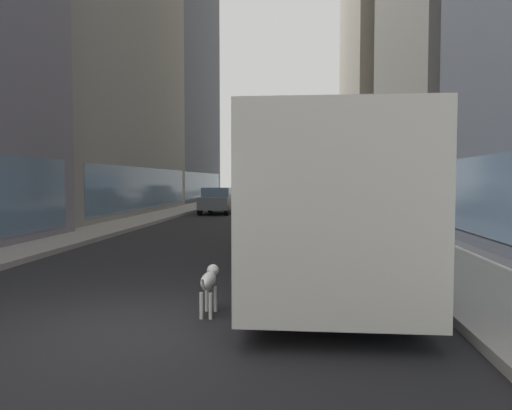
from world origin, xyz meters
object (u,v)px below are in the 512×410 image
at_px(car_red_coupe, 312,210).
at_px(dalmatian_dog, 209,281).
at_px(car_grey_wagon, 218,200).
at_px(car_white_van, 243,194).
at_px(traffic_light_near, 441,161).
at_px(transit_bus, 321,193).

relative_size(car_red_coupe, dalmatian_dog, 4.43).
xyz_separation_m(car_grey_wagon, car_white_van, (-0.00, 13.21, 0.00)).
xyz_separation_m(dalmatian_dog, traffic_light_near, (3.97, 1.87, 1.92)).
height_order(dalmatian_dog, traffic_light_near, traffic_light_near).
bearing_deg(car_white_van, traffic_light_near, -77.07).
relative_size(car_grey_wagon, car_white_van, 0.98).
relative_size(transit_bus, car_grey_wagon, 2.82).
relative_size(transit_bus, dalmatian_dog, 11.98).
distance_m(transit_bus, car_grey_wagon, 18.99).
relative_size(transit_bus, car_red_coupe, 2.71).
distance_m(car_grey_wagon, car_white_van, 13.21).
bearing_deg(traffic_light_near, car_grey_wagon, 110.75).
xyz_separation_m(car_white_van, traffic_light_near, (7.70, -33.54, 1.61)).
bearing_deg(dalmatian_dog, car_grey_wagon, 99.54).
bearing_deg(car_grey_wagon, car_red_coupe, -58.31).
relative_size(transit_bus, car_white_van, 2.77).
bearing_deg(dalmatian_dog, car_white_van, 96.02).
distance_m(car_white_van, traffic_light_near, 34.45).
height_order(car_white_van, traffic_light_near, traffic_light_near).
relative_size(car_grey_wagon, car_red_coupe, 0.96).
xyz_separation_m(car_grey_wagon, dalmatian_dog, (3.73, -22.20, -0.31)).
xyz_separation_m(transit_bus, dalmatian_dog, (-1.87, -4.08, -1.26)).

